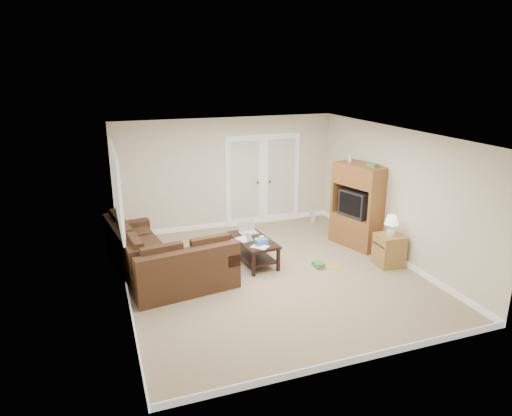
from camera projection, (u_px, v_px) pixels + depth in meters
name	position (u px, v px, depth m)	size (l,w,h in m)	color
floor	(271.00, 274.00, 8.17)	(5.50, 5.50, 0.00)	tan
ceiling	(273.00, 134.00, 7.42)	(5.00, 5.50, 0.02)	white
wall_left	(121.00, 224.00, 6.99)	(0.02, 5.50, 2.50)	silver
wall_right	(395.00, 194.00, 8.60)	(0.02, 5.50, 2.50)	silver
wall_back	(227.00, 173.00, 10.27)	(5.00, 0.02, 2.50)	silver
wall_front	(359.00, 273.00, 5.32)	(5.00, 0.02, 2.50)	silver
baseboards	(271.00, 272.00, 8.15)	(5.00, 5.50, 0.10)	white
french_doors	(263.00, 180.00, 10.57)	(1.80, 0.05, 2.13)	white
window_left	(117.00, 189.00, 7.81)	(0.05, 1.92, 1.42)	white
sectional_sofa	(158.00, 260.00, 7.96)	(2.11, 2.72, 0.81)	#472C1B
coffee_table	(253.00, 249.00, 8.60)	(0.71, 1.22, 0.79)	black
tv_armoire	(359.00, 205.00, 9.28)	(0.86, 1.18, 1.83)	brown
side_cabinet	(389.00, 248.00, 8.44)	(0.49, 0.49, 0.97)	#A0773A
space_heater	(313.00, 216.00, 10.90)	(0.11, 0.09, 0.28)	white
floor_magazine	(336.00, 267.00, 8.47)	(0.25, 0.20, 0.01)	gold
floor_greenbox	(318.00, 265.00, 8.46)	(0.17, 0.22, 0.09)	#408D46
floor_book	(317.00, 267.00, 8.42)	(0.15, 0.20, 0.02)	brown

